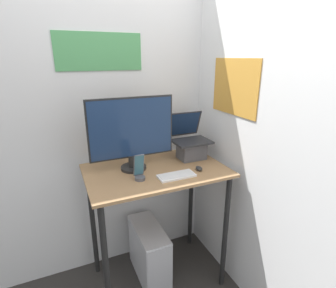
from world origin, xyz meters
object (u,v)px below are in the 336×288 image
Objects in this scene: keyboard at (176,176)px; computer_tower at (149,252)px; cell_phone at (139,172)px; monitor at (132,134)px; mouse at (199,168)px; laptop at (190,145)px.

keyboard is 0.81m from computer_tower.
monitor is at bearing 86.04° from cell_phone.
computer_tower is at bearing 120.24° from keyboard.
mouse is at bearing 8.65° from keyboard.
keyboard is 3.82× the size of mouse.
laptop is 2.02× the size of cell_phone.
computer_tower is at bearing 148.55° from mouse.
keyboard is at bearing -47.13° from monitor.
laptop is 5.31× the size of mouse.
keyboard is at bearing -132.78° from laptop.
cell_phone is at bearing 165.38° from keyboard.
mouse is at bearing -103.99° from laptop.
keyboard is 1.45× the size of cell_phone.
monitor reaches higher than cell_phone.
laptop is 0.95m from computer_tower.
laptop is 0.54m from cell_phone.
mouse is 0.14× the size of computer_tower.
computer_tower is (0.09, -0.02, -1.02)m from monitor.
laptop is 0.51m from monitor.
mouse is at bearing -27.22° from monitor.
cell_phone is 0.84m from computer_tower.
monitor is 2.38× the size of keyboard.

